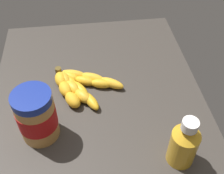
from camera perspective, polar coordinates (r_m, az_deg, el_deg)
name	(u,v)px	position (r cm, az deg, el deg)	size (l,w,h in cm)	color
ground_plane	(98,96)	(87.88, -2.97, -1.80)	(76.06, 63.43, 4.67)	#38332D
banana_bunch	(78,85)	(86.12, -6.97, 0.38)	(18.81, 22.15, 3.73)	gold
peanut_butter_jar	(37,116)	(72.66, -15.19, -5.71)	(10.00, 10.00, 14.97)	#BF8442
honey_bottle	(184,143)	(68.36, 14.53, -11.11)	(6.70, 6.70, 14.90)	gold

